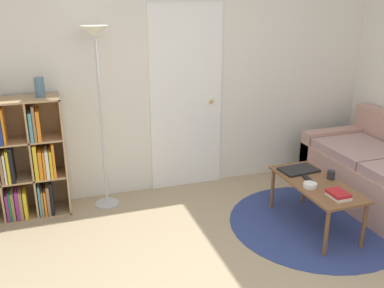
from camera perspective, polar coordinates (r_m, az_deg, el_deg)
name	(u,v)px	position (r m, az deg, el deg)	size (l,w,h in m)	color
wall_back	(178,73)	(4.62, -1.82, 9.43)	(7.58, 0.11, 2.60)	silver
rug	(314,223)	(4.34, 16.02, -10.08)	(1.63, 1.63, 0.01)	navy
bookshelf	(12,164)	(4.44, -22.88, -2.49)	(0.93, 0.34, 1.18)	tan
floor_lamp	(97,63)	(4.17, -12.56, 10.44)	(0.25, 0.25, 1.81)	#B7B7BC
coffee_table	(316,188)	(4.12, 16.21, -5.60)	(0.46, 0.99, 0.45)	brown
laptop	(299,170)	(4.32, 14.04, -3.35)	(0.38, 0.26, 0.02)	black
bowl	(310,185)	(3.98, 15.48, -5.33)	(0.12, 0.12, 0.04)	silver
book_stack_on_table	(338,195)	(3.86, 18.93, -6.42)	(0.14, 0.19, 0.05)	silver
cup	(331,175)	(4.20, 18.04, -3.94)	(0.07, 0.07, 0.08)	#28282D
remote	(308,179)	(4.13, 15.17, -4.52)	(0.06, 0.15, 0.02)	black
vase_on_shelf	(40,87)	(4.22, -19.64, 7.14)	(0.09, 0.09, 0.18)	slate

